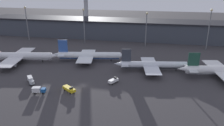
# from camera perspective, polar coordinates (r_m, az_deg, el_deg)

# --- Properties ---
(ground) EXTENTS (600.00, 600.00, 0.00)m
(ground) POSITION_cam_1_polar(r_m,az_deg,el_deg) (106.74, -7.69, -5.86)
(ground) COLOR #383538
(terminal_building) EXTENTS (237.72, 26.75, 16.17)m
(terminal_building) POSITION_cam_1_polar(r_m,az_deg,el_deg) (195.62, 1.41, 8.96)
(terminal_building) COLOR #3D424C
(terminal_building) RESTS_ON ground
(airplane_0) EXTENTS (47.80, 38.90, 13.48)m
(airplane_0) POSITION_cam_1_polar(r_m,az_deg,el_deg) (146.68, -23.05, 1.66)
(airplane_0) COLOR silver
(airplane_0) RESTS_ON ground
(airplane_1) EXTENTS (46.93, 27.48, 13.69)m
(airplane_1) POSITION_cam_1_polar(r_m,az_deg,el_deg) (137.49, -6.10, 1.95)
(airplane_1) COLOR white
(airplane_1) RESTS_ON ground
(airplane_2) EXTENTS (43.94, 28.33, 12.51)m
(airplane_2) POSITION_cam_1_polar(r_m,az_deg,el_deg) (124.11, 10.58, -0.51)
(airplane_2) COLOR silver
(airplane_2) RESTS_ON ground
(service_vehicle_0) EXTENTS (6.52, 7.10, 2.87)m
(service_vehicle_0) POSITION_cam_1_polar(r_m,az_deg,el_deg) (115.06, -20.50, -4.13)
(service_vehicle_0) COLOR #9EA3A8
(service_vehicle_0) RESTS_ON ground
(service_vehicle_2) EXTENTS (7.28, 6.01, 2.86)m
(service_vehicle_2) POSITION_cam_1_polar(r_m,az_deg,el_deg) (101.52, -11.13, -6.66)
(service_vehicle_2) COLOR gold
(service_vehicle_2) RESTS_ON ground
(service_vehicle_3) EXTENTS (4.72, 5.76, 2.88)m
(service_vehicle_3) POSITION_cam_1_polar(r_m,az_deg,el_deg) (107.66, 0.37, -4.62)
(service_vehicle_3) COLOR white
(service_vehicle_3) RESTS_ON ground
(service_vehicle_4) EXTENTS (6.18, 3.58, 2.94)m
(service_vehicle_4) POSITION_cam_1_polar(r_m,az_deg,el_deg) (103.59, -18.66, -6.65)
(service_vehicle_4) COLOR #195199
(service_vehicle_4) RESTS_ON ground
(lamp_post_0) EXTENTS (1.80, 1.80, 28.18)m
(lamp_post_0) POSITION_cam_1_polar(r_m,az_deg,el_deg) (199.06, -21.44, 10.57)
(lamp_post_0) COLOR slate
(lamp_post_0) RESTS_ON ground
(lamp_post_1) EXTENTS (1.80, 1.80, 27.63)m
(lamp_post_1) POSITION_cam_1_polar(r_m,az_deg,el_deg) (177.72, -7.36, 10.66)
(lamp_post_1) COLOR slate
(lamp_post_1) RESTS_ON ground
(lamp_post_2) EXTENTS (1.80, 1.80, 26.11)m
(lamp_post_2) POSITION_cam_1_polar(r_m,az_deg,el_deg) (169.13, 8.96, 9.80)
(lamp_post_2) COLOR slate
(lamp_post_2) RESTS_ON ground
(lamp_post_3) EXTENTS (1.80, 1.80, 29.44)m
(lamp_post_3) POSITION_cam_1_polar(r_m,az_deg,el_deg) (173.05, 24.11, 9.14)
(lamp_post_3) COLOR slate
(lamp_post_3) RESTS_ON ground
(control_tower) EXTENTS (9.00, 9.00, 42.24)m
(control_tower) POSITION_cam_1_polar(r_m,az_deg,el_deg) (244.51, -6.83, 15.01)
(control_tower) COLOR #99999E
(control_tower) RESTS_ON ground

